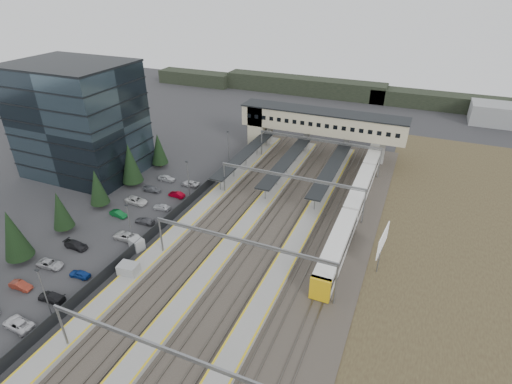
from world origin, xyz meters
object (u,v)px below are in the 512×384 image
at_px(relay_cabin_far, 137,244).
at_px(office_building, 79,120).
at_px(footbridge, 311,122).
at_px(train, 359,193).
at_px(billboard, 383,241).
at_px(relay_cabin_near, 129,271).

bearing_deg(relay_cabin_far, office_building, 145.07).
bearing_deg(office_building, footbridge, 34.47).
relative_size(footbridge, train, 0.67).
distance_m(train, billboard, 18.77).
relative_size(office_building, train, 0.40).
bearing_deg(billboard, train, 110.45).
bearing_deg(relay_cabin_far, billboard, 18.34).
bearing_deg(billboard, relay_cabin_near, -151.41).
distance_m(relay_cabin_near, footbridge, 57.99).
bearing_deg(billboard, office_building, 173.24).
bearing_deg(relay_cabin_near, office_building, 140.75).
distance_m(relay_cabin_far, footbridge, 52.85).
relative_size(relay_cabin_near, train, 0.05).
xyz_separation_m(relay_cabin_far, train, (30.93, 29.93, 1.09)).
distance_m(office_building, relay_cabin_far, 37.19).
bearing_deg(footbridge, relay_cabin_near, -101.30).
bearing_deg(train, office_building, -170.89).
bearing_deg(relay_cabin_far, relay_cabin_near, -61.60).
bearing_deg(relay_cabin_near, train, 52.61).
xyz_separation_m(office_building, train, (60.00, 9.62, -10.11)).
bearing_deg(footbridge, relay_cabin_far, -106.22).
distance_m(office_building, train, 61.60).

